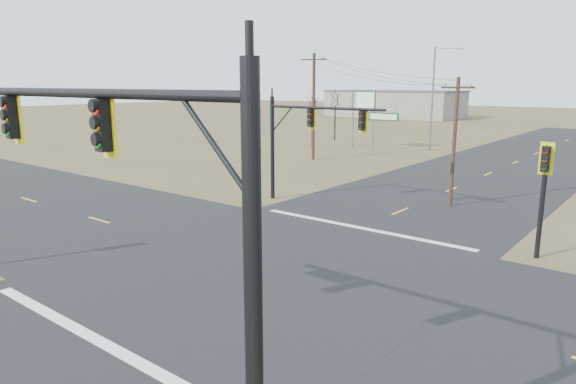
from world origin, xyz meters
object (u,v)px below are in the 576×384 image
object	(u,v)px
mast_arm_near	(119,172)
highway_sign	(363,108)
utility_pole_far	(314,105)
streetlight_c	(435,93)
bare_tree_a	(313,103)
mast_arm_far	(313,128)
pedestal_signal_ne	(544,177)
bare_tree_b	(335,98)
utility_pole_near	(454,140)

from	to	relation	value
mast_arm_near	highway_sign	distance (m)	49.27
utility_pole_far	streetlight_c	bearing A→B (deg)	65.67
bare_tree_a	utility_pole_far	bearing A→B (deg)	-53.67
mast_arm_far	pedestal_signal_ne	distance (m)	13.44
utility_pole_far	bare_tree_b	distance (m)	17.89
bare_tree_b	mast_arm_far	bearing A→B (deg)	-58.89
pedestal_signal_ne	utility_pole_near	bearing A→B (deg)	129.62
bare_tree_a	bare_tree_b	world-z (taller)	bare_tree_b
mast_arm_far	utility_pole_near	size ratio (longest dim) A/B	1.15
bare_tree_a	pedestal_signal_ne	bearing A→B (deg)	-39.86
utility_pole_near	mast_arm_far	bearing A→B (deg)	-143.82
streetlight_c	bare_tree_a	distance (m)	13.38
mast_arm_near	highway_sign	world-z (taller)	mast_arm_near
pedestal_signal_ne	bare_tree_a	size ratio (longest dim) A/B	0.76
utility_pole_near	streetlight_c	world-z (taller)	streetlight_c
pedestal_signal_ne	utility_pole_near	size ratio (longest dim) A/B	0.65
utility_pole_far	bare_tree_a	world-z (taller)	utility_pole_far
highway_sign	bare_tree_b	distance (m)	9.85
pedestal_signal_ne	bare_tree_a	bearing A→B (deg)	137.04
mast_arm_far	bare_tree_a	bearing A→B (deg)	127.14
mast_arm_near	mast_arm_far	size ratio (longest dim) A/B	1.27
utility_pole_near	bare_tree_a	world-z (taller)	utility_pole_near
highway_sign	bare_tree_b	world-z (taller)	bare_tree_b
pedestal_signal_ne	bare_tree_b	bearing A→B (deg)	130.69
streetlight_c	bare_tree_a	xyz separation A→B (m)	(-11.23, -7.19, -1.07)
mast_arm_far	highway_sign	world-z (taller)	highway_sign
pedestal_signal_ne	utility_pole_far	world-z (taller)	utility_pole_far
mast_arm_near	streetlight_c	bearing A→B (deg)	111.46
pedestal_signal_ne	utility_pole_far	xyz separation A→B (m)	(-24.42, 17.79, 1.69)
highway_sign	streetlight_c	distance (m)	7.86
mast_arm_near	streetlight_c	xyz separation A→B (m)	(-13.87, 48.78, 0.67)
utility_pole_near	streetlight_c	size ratio (longest dim) A/B	0.69
bare_tree_b	bare_tree_a	bearing A→B (deg)	-71.86
utility_pole_near	bare_tree_a	size ratio (longest dim) A/B	1.17
mast_arm_near	streetlight_c	distance (m)	50.72
mast_arm_near	bare_tree_b	size ratio (longest dim) A/B	1.64
utility_pole_near	streetlight_c	xyz separation A→B (m)	(-11.67, 24.71, 2.21)
highway_sign	utility_pole_far	bearing A→B (deg)	-76.47
utility_pole_far	pedestal_signal_ne	bearing A→B (deg)	-36.08
highway_sign	streetlight_c	size ratio (longest dim) A/B	0.58
mast_arm_near	streetlight_c	size ratio (longest dim) A/B	1.00
mast_arm_near	utility_pole_near	xyz separation A→B (m)	(-2.19, 24.07, -1.54)
mast_arm_near	bare_tree_b	bearing A→B (deg)	124.53
pedestal_signal_ne	bare_tree_a	world-z (taller)	bare_tree_a
streetlight_c	bare_tree_b	xyz separation A→B (m)	(-14.27, 2.10, -0.80)
highway_sign	bare_tree_a	size ratio (longest dim) A/B	0.99
mast_arm_far	utility_pole_far	size ratio (longest dim) A/B	0.87
utility_pole_far	mast_arm_near	bearing A→B (deg)	-59.97
pedestal_signal_ne	highway_sign	world-z (taller)	highway_sign
mast_arm_far	pedestal_signal_ne	bearing A→B (deg)	-7.26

